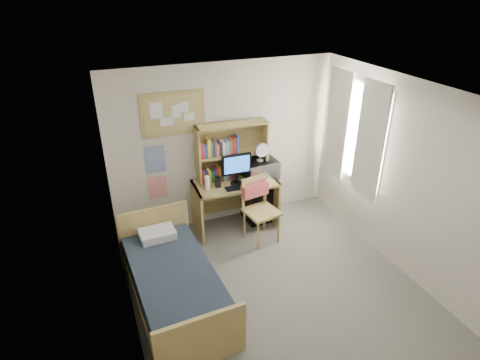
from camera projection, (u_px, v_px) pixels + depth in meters
name	position (u px, v px, depth m)	size (l,w,h in m)	color
floor	(282.00, 298.00, 5.15)	(3.60, 4.20, 0.02)	slate
ceiling	(294.00, 98.00, 3.96)	(3.60, 4.20, 0.02)	white
wall_back	(224.00, 146.00, 6.29)	(3.60, 0.04, 2.60)	silver
wall_front	(427.00, 355.00, 2.82)	(3.60, 0.04, 2.60)	silver
wall_left	(125.00, 246.00, 3.96)	(0.04, 4.20, 2.60)	silver
wall_right	(411.00, 183.00, 5.15)	(0.04, 4.20, 2.60)	silver
window_unit	(354.00, 132.00, 5.99)	(0.10, 1.40, 1.70)	white
curtain_left	(370.00, 141.00, 5.65)	(0.04, 0.55, 1.70)	silver
curtain_right	(337.00, 124.00, 6.31)	(0.04, 0.55, 1.70)	silver
bulletin_board	(173.00, 114.00, 5.74)	(0.94, 0.03, 0.64)	tan
poster_wave	(155.00, 160.00, 5.94)	(0.30, 0.01, 0.42)	#254795
poster_japan	(158.00, 187.00, 6.15)	(0.28, 0.01, 0.36)	red
desk	(236.00, 205.00, 6.43)	(1.30, 0.65, 0.81)	tan
desk_chair	(262.00, 211.00, 6.04)	(0.51, 0.51, 1.03)	tan
mini_fridge	(259.00, 198.00, 6.65)	(0.46, 0.46, 0.78)	black
bed	(175.00, 287.00, 4.93)	(0.95, 1.91, 0.52)	#1A232F
hutch	(232.00, 152.00, 6.16)	(1.11, 0.28, 0.91)	tan
monitor	(237.00, 170.00, 6.08)	(0.46, 0.04, 0.49)	black
keyboard	(240.00, 187.00, 6.07)	(0.45, 0.14, 0.02)	black
speaker_left	(218.00, 182.00, 6.06)	(0.07, 0.07, 0.17)	black
speaker_right	(255.00, 176.00, 6.25)	(0.07, 0.07, 0.17)	black
water_bottle	(207.00, 183.00, 5.96)	(0.07, 0.07, 0.23)	white
hoodie	(255.00, 190.00, 6.06)	(0.43, 0.13, 0.21)	#D04F53
microwave	(260.00, 169.00, 6.39)	(0.52, 0.39, 0.30)	silver
desk_fan	(260.00, 152.00, 6.26)	(0.22, 0.22, 0.27)	white
pillow	(158.00, 234.00, 5.40)	(0.46, 0.32, 0.11)	white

